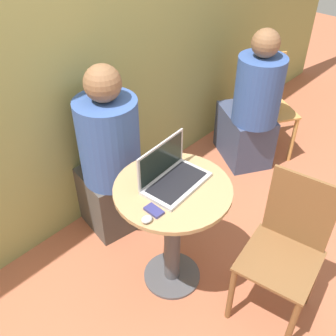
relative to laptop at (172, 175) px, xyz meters
name	(u,v)px	position (x,y,z in m)	size (l,w,h in m)	color
ground_plane	(172,276)	(-0.03, -0.03, -0.83)	(12.00, 12.00, 0.00)	#B26042
back_wall	(58,51)	(-0.03, 0.88, 0.47)	(7.00, 0.05, 2.60)	#939956
round_table	(173,220)	(-0.03, -0.03, -0.30)	(0.66, 0.66, 0.78)	#4C4C51
laptop	(172,175)	(0.00, 0.00, 0.00)	(0.39, 0.25, 0.23)	#B7B7BC
cell_phone	(154,211)	(-0.23, -0.09, -0.04)	(0.06, 0.10, 0.02)	navy
computer_mouse	(147,219)	(-0.30, -0.11, -0.04)	(0.06, 0.05, 0.03)	#B2B2B7
chair_empty	(285,250)	(0.26, -0.62, -0.35)	(0.46, 0.46, 0.92)	brown
person_seated	(107,165)	(0.06, 0.65, -0.30)	(0.47, 0.64, 1.28)	#4C4742
chair_background	(266,105)	(1.63, 0.35, -0.36)	(0.55, 0.55, 0.89)	tan
person_background	(251,112)	(1.38, 0.34, -0.32)	(0.58, 0.64, 1.23)	#3D4766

